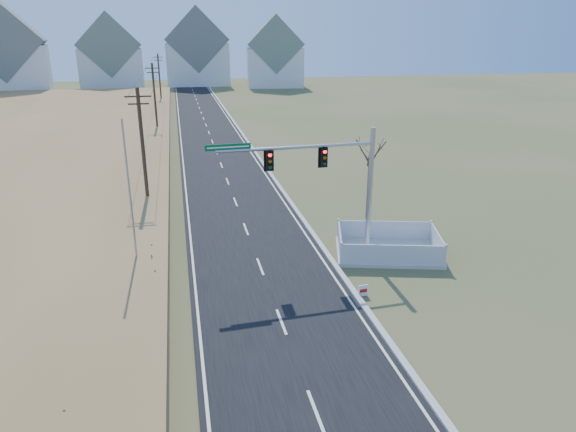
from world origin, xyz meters
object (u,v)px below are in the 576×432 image
at_px(fence_enclosure, 388,250).
at_px(flagpole, 132,218).
at_px(bare_tree, 370,151).
at_px(traffic_signal_mast, 339,182).
at_px(open_sign, 363,290).

xyz_separation_m(fence_enclosure, flagpole, (-14.40, -0.13, 3.15)).
relative_size(fence_enclosure, bare_tree, 1.14).
relative_size(traffic_signal_mast, fence_enclosure, 1.38).
bearing_deg(flagpole, fence_enclosure, 0.50).
relative_size(fence_enclosure, open_sign, 11.32).
distance_m(fence_enclosure, open_sign, 5.69).
height_order(open_sign, bare_tree, bare_tree).
bearing_deg(flagpole, traffic_signal_mast, 1.16).
bearing_deg(open_sign, flagpole, 153.66).
distance_m(fence_enclosure, bare_tree, 7.80).
xyz_separation_m(flagpole, bare_tree, (15.40, 6.33, 1.46)).
distance_m(flagpole, bare_tree, 16.71).
height_order(fence_enclosure, flagpole, flagpole).
bearing_deg(open_sign, bare_tree, 64.45).
bearing_deg(fence_enclosure, open_sign, -109.75).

